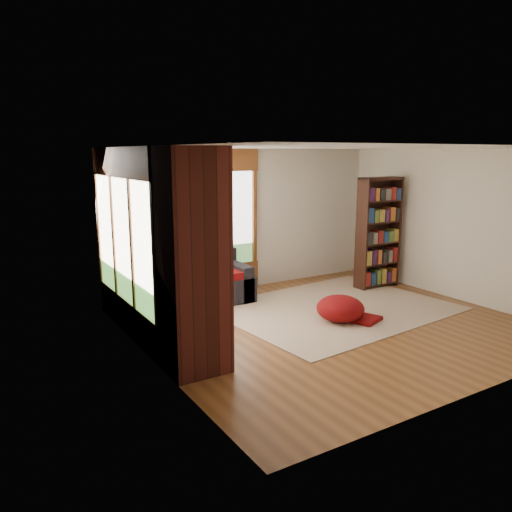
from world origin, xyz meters
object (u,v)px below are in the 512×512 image
brick_chimney (192,262)px  dog_tan (190,262)px  sectional_sofa (166,297)px  dog_brindle (183,282)px  pouf (340,308)px  bookshelf (379,233)px  area_rug (335,308)px

brick_chimney → dog_tan: (0.91, 2.12, -0.50)m
sectional_sofa → dog_tan: size_ratio=2.04×
dog_tan → dog_brindle: 0.99m
brick_chimney → dog_brindle: size_ratio=3.46×
brick_chimney → pouf: bearing=8.9°
dog_brindle → bookshelf: bearing=-93.5°
bookshelf → dog_brindle: size_ratio=2.78×
brick_chimney → area_rug: bearing=17.5°
brick_chimney → sectional_sofa: 2.32m
dog_brindle → brick_chimney: bearing=153.6°
dog_tan → dog_brindle: bearing=-142.1°
area_rug → dog_tan: (-2.04, 1.19, 0.80)m
pouf → bookshelf: bearing=31.4°
bookshelf → sectional_sofa: bearing=173.5°
area_rug → dog_brindle: bearing=172.4°
bookshelf → dog_brindle: bookshelf is taller
bookshelf → pouf: bookshelf is taller
brick_chimney → area_rug: 3.35m
brick_chimney → area_rug: size_ratio=0.71×
dog_brindle → sectional_sofa: bearing=-9.7°
brick_chimney → dog_tan: 2.36m
bookshelf → pouf: size_ratio=2.86×
brick_chimney → area_rug: brick_chimney is taller
pouf → dog_tan: dog_tan is taller
dog_tan → sectional_sofa: bearing=166.1°
dog_tan → brick_chimney: bearing=-135.5°
dog_brindle → dog_tan: bearing=-37.8°
sectional_sofa → pouf: sectional_sofa is taller
pouf → dog_brindle: 2.41m
area_rug → pouf: pouf is taller
sectional_sofa → dog_brindle: size_ratio=2.93×
dog_tan → bookshelf: bearing=-30.6°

